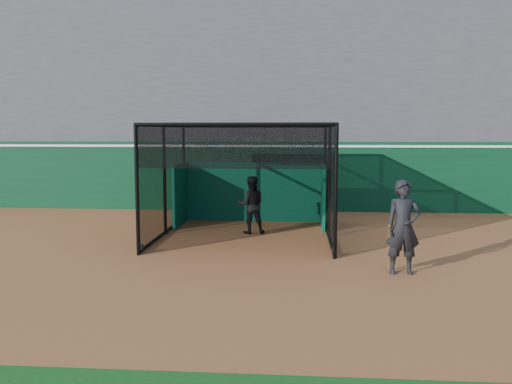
{
  "coord_description": "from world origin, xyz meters",
  "views": [
    {
      "loc": [
        2.18,
        -11.14,
        2.89
      ],
      "look_at": [
        1.14,
        2.0,
        1.4
      ],
      "focal_mm": 38.0,
      "sensor_mm": 36.0,
      "label": 1
    }
  ],
  "objects": [
    {
      "name": "ground",
      "position": [
        0.0,
        0.0,
        0.0
      ],
      "size": [
        120.0,
        120.0,
        0.0
      ],
      "primitive_type": "plane",
      "color": "brown",
      "rests_on": "ground"
    },
    {
      "name": "grandstand",
      "position": [
        0.0,
        12.27,
        4.48
      ],
      "size": [
        50.0,
        7.85,
        8.95
      ],
      "color": "#4C4C4F",
      "rests_on": "ground"
    },
    {
      "name": "batter",
      "position": [
        0.85,
        3.95,
        0.81
      ],
      "size": [
        0.89,
        0.75,
        1.62
      ],
      "primitive_type": "imported",
      "rotation": [
        0.0,
        0.0,
        3.33
      ],
      "color": "black",
      "rests_on": "ground"
    },
    {
      "name": "outfield_wall",
      "position": [
        0.0,
        8.5,
        1.29
      ],
      "size": [
        50.0,
        0.5,
        2.5
      ],
      "color": "#0A381D",
      "rests_on": "ground"
    },
    {
      "name": "on_deck_player",
      "position": [
        4.3,
        -0.17,
        0.96
      ],
      "size": [
        0.73,
        0.5,
        1.92
      ],
      "color": "black",
      "rests_on": "ground"
    },
    {
      "name": "batting_cage",
      "position": [
        0.74,
        3.63,
        1.51
      ],
      "size": [
        4.65,
        5.26,
        3.04
      ],
      "color": "black",
      "rests_on": "ground"
    }
  ]
}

